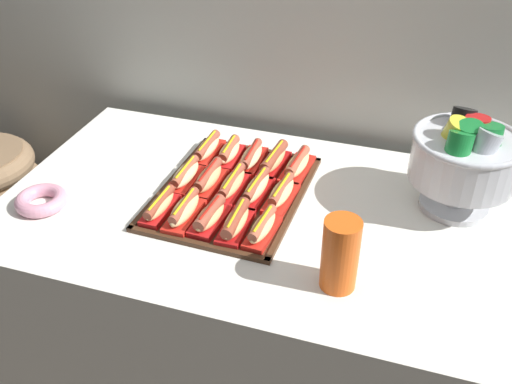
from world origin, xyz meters
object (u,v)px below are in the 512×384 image
(hot_dog_6, at_px, (208,179))
(hot_dog_14, at_px, (297,165))
(hot_dog_10, at_px, (207,149))
(hot_dog_5, at_px, (185,175))
(hot_dog_7, at_px, (232,184))
(hot_dog_9, at_px, (281,194))
(hot_dog_13, at_px, (274,160))
(hot_dog_1, at_px, (184,211))
(buffet_table, at_px, (266,300))
(hot_dog_0, at_px, (160,206))
(hot_dog_11, at_px, (229,153))
(serving_tray, at_px, (232,193))
(hot_dog_2, at_px, (210,216))
(hot_dog_4, at_px, (262,228))
(hot_dog_12, at_px, (251,157))
(hot_dog_8, at_px, (256,189))
(punch_bowl, at_px, (465,157))
(hot_dog_3, at_px, (236,222))
(donut, at_px, (41,200))
(cup_stack, at_px, (340,254))
(floor_vase, at_px, (1,219))

(hot_dog_6, bearing_deg, hot_dog_14, 34.66)
(hot_dog_6, bearing_deg, hot_dog_10, 112.85)
(hot_dog_6, bearing_deg, hot_dog_5, 178.41)
(hot_dog_7, relative_size, hot_dog_10, 1.04)
(hot_dog_9, height_order, hot_dog_13, hot_dog_13)
(hot_dog_1, bearing_deg, buffet_table, 32.10)
(hot_dog_1, bearing_deg, hot_dog_7, 63.96)
(hot_dog_0, bearing_deg, hot_dog_11, 75.60)
(buffet_table, xyz_separation_m, hot_dog_7, (-0.12, 0.04, 0.40))
(serving_tray, bearing_deg, hot_dog_2, -91.59)
(buffet_table, height_order, hot_dog_10, hot_dog_10)
(hot_dog_1, relative_size, hot_dog_2, 1.09)
(hot_dog_4, relative_size, hot_dog_7, 0.89)
(serving_tray, height_order, hot_dog_12, hot_dog_12)
(hot_dog_1, distance_m, hot_dog_12, 0.34)
(hot_dog_8, height_order, hot_dog_10, hot_dog_8)
(hot_dog_6, relative_size, punch_bowl, 0.57)
(hot_dog_3, relative_size, hot_dog_11, 1.08)
(hot_dog_5, relative_size, hot_dog_8, 0.91)
(hot_dog_9, relative_size, hot_dog_10, 1.00)
(hot_dog_1, relative_size, donut, 1.17)
(serving_tray, xyz_separation_m, hot_dog_0, (-0.15, -0.16, 0.03))
(hot_dog_5, bearing_deg, cup_stack, -28.95)
(hot_dog_7, relative_size, hot_dog_11, 1.16)
(punch_bowl, bearing_deg, hot_dog_6, -169.50)
(buffet_table, height_order, hot_dog_3, hot_dog_3)
(hot_dog_8, distance_m, hot_dog_11, 0.22)
(hot_dog_13, relative_size, hot_dog_14, 0.98)
(hot_dog_10, relative_size, punch_bowl, 0.59)
(serving_tray, height_order, hot_dog_3, hot_dog_3)
(serving_tray, relative_size, hot_dog_13, 3.00)
(hot_dog_2, bearing_deg, hot_dog_4, -1.59)
(hot_dog_10, height_order, punch_bowl, punch_bowl)
(hot_dog_8, distance_m, hot_dog_14, 0.18)
(hot_dog_8, xyz_separation_m, punch_bowl, (0.55, 0.13, 0.13))
(hot_dog_14, bearing_deg, hot_dog_6, -145.34)
(hot_dog_9, distance_m, hot_dog_11, 0.28)
(hot_dog_6, xyz_separation_m, hot_dog_9, (0.22, -0.01, -0.00))
(hot_dog_2, height_order, hot_dog_7, hot_dog_2)
(buffet_table, relative_size, hot_dog_0, 9.60)
(donut, bearing_deg, hot_dog_13, 33.84)
(hot_dog_4, bearing_deg, hot_dog_12, 112.85)
(hot_dog_6, bearing_deg, hot_dog_4, -37.85)
(buffet_table, relative_size, hot_dog_8, 8.32)
(hot_dog_2, bearing_deg, buffet_table, 45.75)
(hot_dog_0, distance_m, hot_dog_6, 0.18)
(hot_dog_3, height_order, hot_dog_5, hot_dog_3)
(floor_vase, distance_m, hot_dog_8, 1.28)
(hot_dog_7, bearing_deg, hot_dog_14, 46.13)
(hot_dog_0, xyz_separation_m, hot_dog_6, (0.08, 0.16, 0.00))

